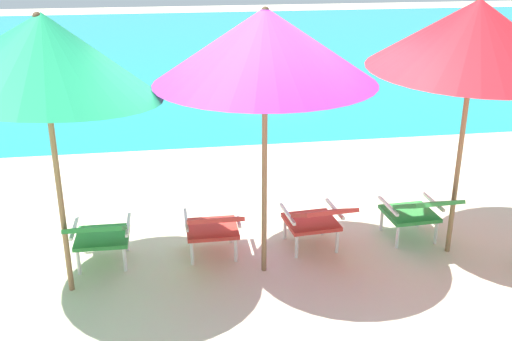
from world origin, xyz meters
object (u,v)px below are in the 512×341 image
lounge_chair_near_left (213,225)px  beach_umbrella_right (475,35)px  beach_umbrella_left (42,54)px  lounge_chair_far_left (100,234)px  swim_buoy (284,99)px  beach_umbrella_center (265,46)px  lounge_chair_near_right (317,218)px  lounge_chair_far_right (418,210)px

lounge_chair_near_left → beach_umbrella_right: bearing=-4.1°
beach_umbrella_right → beach_umbrella_left: bearing=-177.9°
lounge_chair_far_left → beach_umbrella_right: size_ratio=0.34×
beach_umbrella_left → swim_buoy: bearing=62.2°
lounge_chair_near_left → beach_umbrella_right: 3.05m
swim_buoy → beach_umbrella_center: 6.68m
swim_buoy → lounge_chair_near_right: (-0.88, -5.93, 0.31)m
swim_buoy → beach_umbrella_right: bearing=-85.3°
lounge_chair_far_right → beach_umbrella_left: (-3.51, -0.34, 1.79)m
beach_umbrella_center → beach_umbrella_right: beach_umbrella_right is taller
beach_umbrella_center → beach_umbrella_left: bearing=-178.0°
beach_umbrella_left → beach_umbrella_center: bearing=2.0°
lounge_chair_near_right → beach_umbrella_right: size_ratio=0.35×
lounge_chair_far_left → lounge_chair_near_left: same height
lounge_chair_near_left → beach_umbrella_left: beach_umbrella_left is taller
lounge_chair_far_left → beach_umbrella_right: (3.53, -0.16, 1.83)m
swim_buoy → lounge_chair_far_right: bearing=-87.9°
swim_buoy → beach_umbrella_right: (0.50, -6.10, 2.14)m
beach_umbrella_left → beach_umbrella_right: beach_umbrella_left is taller
lounge_chair_far_right → beach_umbrella_right: (0.28, -0.20, 1.83)m
lounge_chair_near_right → lounge_chair_far_right: (1.10, 0.03, 0.00)m
swim_buoy → lounge_chair_far_right: lounge_chair_far_right is taller
lounge_chair_far_left → lounge_chair_far_right: 3.25m
beach_umbrella_left → beach_umbrella_center: size_ratio=0.94×
swim_buoy → beach_umbrella_center: (-1.46, -6.17, 2.10)m
swim_buoy → beach_umbrella_center: bearing=-103.3°
lounge_chair_near_right → beach_umbrella_center: (-0.59, -0.25, 1.80)m
swim_buoy → lounge_chair_near_left: size_ratio=1.82×
beach_umbrella_left → beach_umbrella_center: 1.83m
lounge_chair_near_left → beach_umbrella_left: bearing=-166.9°
lounge_chair_near_right → beach_umbrella_left: 3.03m
lounge_chair_far_left → beach_umbrella_center: 2.40m
beach_umbrella_center → lounge_chair_far_right: bearing=9.3°
lounge_chair_far_left → beach_umbrella_left: size_ratio=0.34×
lounge_chair_far_right → lounge_chair_near_right: bearing=-178.6°
lounge_chair_far_right → beach_umbrella_center: (-1.68, -0.27, 1.80)m
lounge_chair_near_left → beach_umbrella_left: size_ratio=0.34×
beach_umbrella_left → beach_umbrella_right: 3.80m
lounge_chair_near_left → beach_umbrella_center: bearing=-28.2°
beach_umbrella_left → beach_umbrella_right: (3.79, 0.14, 0.04)m
lounge_chair_far_right → beach_umbrella_left: size_ratio=0.34×
beach_umbrella_right → swim_buoy: bearing=94.7°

